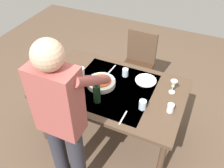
# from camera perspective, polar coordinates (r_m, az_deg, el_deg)

# --- Properties ---
(ground_plane) EXTENTS (6.00, 6.00, 0.00)m
(ground_plane) POSITION_cam_1_polar(r_m,az_deg,el_deg) (3.08, -0.00, -11.15)
(ground_plane) COLOR brown
(dining_table) EXTENTS (1.52, 0.96, 0.73)m
(dining_table) POSITION_cam_1_polar(r_m,az_deg,el_deg) (2.59, -0.00, -2.04)
(dining_table) COLOR #4C3828
(dining_table) RESTS_ON ground_plane
(chair_near) EXTENTS (0.40, 0.40, 0.91)m
(chair_near) POSITION_cam_1_polar(r_m,az_deg,el_deg) (3.30, 6.28, 5.47)
(chair_near) COLOR #352114
(chair_near) RESTS_ON ground_plane
(person_server) EXTENTS (0.42, 0.61, 1.69)m
(person_server) POSITION_cam_1_polar(r_m,az_deg,el_deg) (1.97, -11.60, -8.07)
(person_server) COLOR #2D2D38
(person_server) RESTS_ON ground_plane
(wine_bottle) EXTENTS (0.07, 0.07, 0.30)m
(wine_bottle) POSITION_cam_1_polar(r_m,az_deg,el_deg) (2.32, -3.60, -2.13)
(wine_bottle) COLOR black
(wine_bottle) RESTS_ON dining_table
(wine_glass_left) EXTENTS (0.07, 0.07, 0.15)m
(wine_glass_left) POSITION_cam_1_polar(r_m,az_deg,el_deg) (2.50, 14.25, -0.11)
(wine_glass_left) COLOR white
(wine_glass_left) RESTS_ON dining_table
(water_cup_near_left) EXTENTS (0.07, 0.07, 0.10)m
(water_cup_near_left) POSITION_cam_1_polar(r_m,az_deg,el_deg) (2.31, 7.22, -4.87)
(water_cup_near_left) COLOR silver
(water_cup_near_left) RESTS_ON dining_table
(water_cup_near_right) EXTENTS (0.08, 0.08, 0.09)m
(water_cup_near_right) POSITION_cam_1_polar(r_m,az_deg,el_deg) (2.71, -7.27, 2.97)
(water_cup_near_right) COLOR silver
(water_cup_near_right) RESTS_ON dining_table
(water_cup_far_left) EXTENTS (0.07, 0.07, 0.09)m
(water_cup_far_left) POSITION_cam_1_polar(r_m,az_deg,el_deg) (2.33, 13.60, -5.52)
(water_cup_far_left) COLOR silver
(water_cup_far_left) RESTS_ON dining_table
(water_cup_far_right) EXTENTS (0.07, 0.07, 0.09)m
(water_cup_far_right) POSITION_cam_1_polar(r_m,az_deg,el_deg) (2.67, 3.14, 2.73)
(water_cup_far_right) COLOR silver
(water_cup_far_right) RESTS_ON dining_table
(serving_bowl_pasta) EXTENTS (0.30, 0.30, 0.07)m
(serving_bowl_pasta) POSITION_cam_1_polar(r_m,az_deg,el_deg) (2.56, -2.56, 0.36)
(serving_bowl_pasta) COLOR white
(serving_bowl_pasta) RESTS_ON dining_table
(side_bowl_salad) EXTENTS (0.18, 0.18, 0.07)m
(side_bowl_salad) POSITION_cam_1_polar(r_m,az_deg,el_deg) (2.48, -12.35, -2.35)
(side_bowl_salad) COLOR white
(side_bowl_salad) RESTS_ON dining_table
(dinner_plate_near) EXTENTS (0.23, 0.23, 0.01)m
(dinner_plate_near) POSITION_cam_1_polar(r_m,az_deg,el_deg) (2.65, 7.96, 0.88)
(dinner_plate_near) COLOR white
(dinner_plate_near) RESTS_ON dining_table
(table_knife) EXTENTS (0.03, 0.20, 0.00)m
(table_knife) POSITION_cam_1_polar(r_m,az_deg,el_deg) (2.78, -0.15, 3.36)
(table_knife) COLOR silver
(table_knife) RESTS_ON dining_table
(table_fork) EXTENTS (0.02, 0.18, 0.00)m
(table_fork) POSITION_cam_1_polar(r_m,az_deg,el_deg) (2.25, 2.62, -7.91)
(table_fork) COLOR silver
(table_fork) RESTS_ON dining_table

